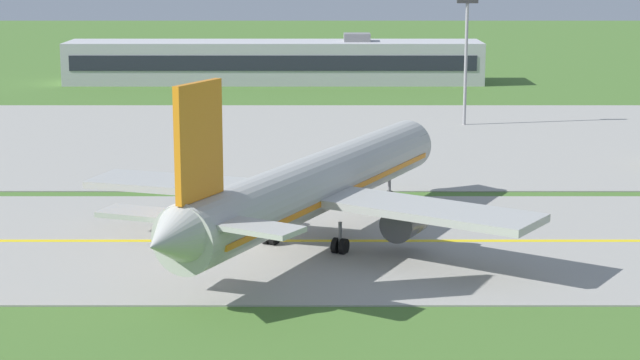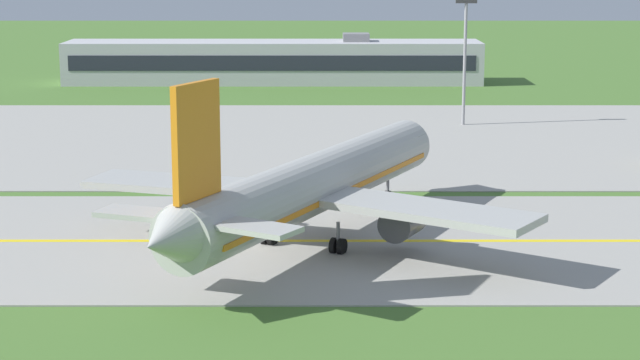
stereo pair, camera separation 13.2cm
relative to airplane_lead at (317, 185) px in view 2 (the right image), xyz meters
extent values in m
plane|color=#47702D|center=(-4.20, 0.56, -4.13)|extent=(500.00, 500.00, 0.00)
cube|color=#9E9B93|center=(-4.20, 0.56, -4.08)|extent=(240.00, 28.00, 0.10)
cube|color=#9E9B93|center=(5.80, 42.56, -4.08)|extent=(140.00, 52.00, 0.10)
cube|color=yellow|center=(-4.20, 0.56, -4.03)|extent=(220.00, 0.60, 0.01)
cylinder|color=#ADADA8|center=(0.21, 0.44, 0.07)|extent=(18.39, 32.36, 4.00)
cone|color=#ADADA8|center=(8.13, 16.83, 0.07)|extent=(4.55, 3.99, 3.80)
cone|color=#ADADA8|center=(-7.79, -16.13, 0.47)|extent=(4.45, 4.36, 3.40)
cube|color=orange|center=(0.21, 0.44, -0.43)|extent=(17.27, 29.94, 0.36)
cube|color=#1E232D|center=(7.17, 14.85, 0.77)|extent=(3.84, 3.10, 0.70)
cube|color=#ADADA8|center=(-8.40, 2.15, -0.43)|extent=(15.75, 9.15, 0.50)
cylinder|color=#47474C|center=(-5.73, 3.09, -1.83)|extent=(3.55, 4.06, 2.30)
cylinder|color=black|center=(-5.03, 4.53, -1.83)|extent=(2.00, 1.14, 2.10)
cube|color=#ADADA8|center=(6.91, -5.24, -0.43)|extent=(15.14, 12.33, 0.50)
cylinder|color=#47474C|center=(5.98, -2.57, -1.83)|extent=(3.55, 4.06, 2.30)
cylinder|color=black|center=(6.67, -1.13, -1.83)|extent=(2.00, 1.14, 2.10)
cube|color=orange|center=(-6.31, -13.07, 5.32)|extent=(2.27, 4.14, 6.50)
cube|color=#ADADA8|center=(-9.28, -11.86, 0.87)|extent=(6.46, 4.29, 0.30)
cube|color=#ADADA8|center=(-3.51, -14.64, 0.87)|extent=(6.36, 5.20, 0.30)
cylinder|color=slate|center=(5.86, 12.15, -2.76)|extent=(0.24, 0.24, 1.65)
cylinder|color=black|center=(5.86, 12.15, -3.58)|extent=(0.79, 1.14, 1.10)
cylinder|color=slate|center=(-3.00, -0.23, -2.76)|extent=(0.24, 0.24, 1.65)
cylinder|color=black|center=(-3.25, -0.11, -3.58)|extent=(0.79, 1.14, 1.10)
cylinder|color=black|center=(-2.75, -0.35, -3.58)|extent=(0.79, 1.14, 1.10)
cylinder|color=slate|center=(1.68, -2.49, -2.76)|extent=(0.24, 0.24, 1.65)
cylinder|color=black|center=(1.44, -2.37, -3.58)|extent=(0.79, 1.14, 1.10)
cylinder|color=black|center=(1.93, -2.61, -3.58)|extent=(0.79, 1.14, 1.10)
cube|color=#B2B2B7|center=(-6.66, 94.64, -0.96)|extent=(63.30, 10.06, 6.35)
cube|color=#1E232D|center=(-6.66, 89.56, -0.64)|extent=(60.76, 0.10, 2.29)
cube|color=slate|center=(6.00, 94.64, 2.82)|extent=(4.00, 4.00, 1.20)
cylinder|color=gray|center=(17.06, 52.33, 2.87)|extent=(0.36, 0.36, 14.00)
cube|color=#333333|center=(17.06, 52.33, 10.22)|extent=(2.40, 0.50, 0.70)
camera|label=1|loc=(0.36, -71.90, 15.46)|focal=60.94mm
camera|label=2|loc=(0.49, -71.90, 15.46)|focal=60.94mm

